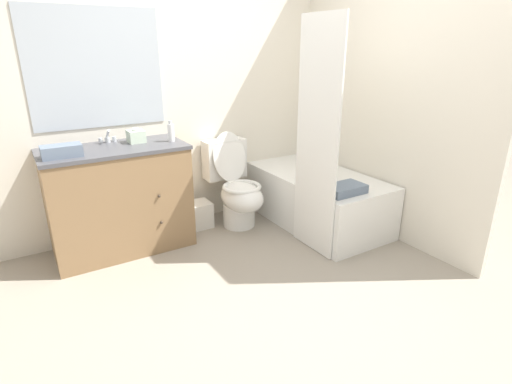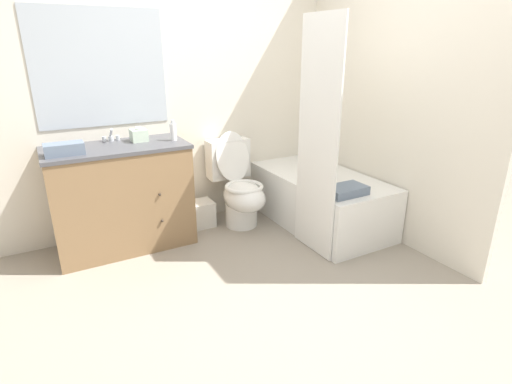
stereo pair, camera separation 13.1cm
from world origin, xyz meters
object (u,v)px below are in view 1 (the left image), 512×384
(bath_towel_folded, at_px, (345,189))
(hand_towel_folded, at_px, (62,151))
(tissue_box, at_px, (136,136))
(soap_dispenser, at_px, (171,132))
(vanity_cabinet, at_px, (120,199))
(wastebasket, at_px, (197,215))
(toilet, at_px, (236,188))
(bathtub, at_px, (317,198))
(sink_faucet, at_px, (108,139))

(bath_towel_folded, bearing_deg, hand_towel_folded, 157.06)
(tissue_box, relative_size, soap_dispenser, 0.83)
(hand_towel_folded, bearing_deg, soap_dispenser, 4.85)
(soap_dispenser, relative_size, bath_towel_folded, 0.51)
(vanity_cabinet, bearing_deg, wastebasket, 4.47)
(vanity_cabinet, relative_size, toilet, 1.26)
(toilet, xyz_separation_m, bath_towel_folded, (0.54, -0.89, 0.16))
(bathtub, xyz_separation_m, hand_towel_folded, (-2.14, 0.32, 0.69))
(tissue_box, bearing_deg, bath_towel_folded, -36.58)
(toilet, distance_m, bath_towel_folded, 1.05)
(bathtub, height_order, bath_towel_folded, bath_towel_folded)
(hand_towel_folded, xyz_separation_m, bath_towel_folded, (1.99, -0.84, -0.41))
(wastebasket, height_order, soap_dispenser, soap_dispenser)
(vanity_cabinet, bearing_deg, sink_faucet, 90.00)
(wastebasket, relative_size, hand_towel_folded, 0.93)
(sink_faucet, bearing_deg, vanity_cabinet, -90.00)
(hand_towel_folded, relative_size, bath_towel_folded, 0.81)
(sink_faucet, height_order, wastebasket, sink_faucet)
(vanity_cabinet, height_order, wastebasket, vanity_cabinet)
(bathtub, relative_size, hand_towel_folded, 5.23)
(toilet, relative_size, tissue_box, 6.15)
(sink_faucet, relative_size, hand_towel_folded, 0.52)
(tissue_box, xyz_separation_m, bath_towel_folded, (1.40, -1.04, -0.41))
(wastebasket, height_order, bath_towel_folded, bath_towel_folded)
(soap_dispenser, bearing_deg, bathtub, -17.05)
(vanity_cabinet, bearing_deg, bathtub, -14.11)
(vanity_cabinet, height_order, toilet, vanity_cabinet)
(vanity_cabinet, distance_m, wastebasket, 0.78)
(wastebasket, distance_m, tissue_box, 0.96)
(bath_towel_folded, bearing_deg, bathtub, 73.94)
(vanity_cabinet, distance_m, hand_towel_folded, 0.63)
(toilet, xyz_separation_m, wastebasket, (-0.36, 0.13, -0.24))
(wastebasket, bearing_deg, sink_faucet, 169.98)
(wastebasket, xyz_separation_m, tissue_box, (-0.50, 0.02, 0.82))
(sink_faucet, xyz_separation_m, bath_towel_folded, (1.61, -1.14, -0.40))
(vanity_cabinet, xyz_separation_m, bathtub, (1.76, -0.44, -0.20))
(tissue_box, height_order, hand_towel_folded, tissue_box)
(toilet, distance_m, bathtub, 0.79)
(tissue_box, bearing_deg, wastebasket, -2.43)
(toilet, relative_size, soap_dispenser, 5.11)
(wastebasket, distance_m, bath_towel_folded, 1.42)
(toilet, xyz_separation_m, soap_dispenser, (-0.60, 0.03, 0.60))
(vanity_cabinet, xyz_separation_m, wastebasket, (0.71, 0.06, -0.33))
(vanity_cabinet, relative_size, hand_towel_folded, 4.10)
(vanity_cabinet, height_order, bathtub, vanity_cabinet)
(vanity_cabinet, bearing_deg, tissue_box, 20.09)
(sink_faucet, relative_size, bathtub, 0.10)
(toilet, distance_m, wastebasket, 0.45)
(vanity_cabinet, relative_size, sink_faucet, 7.89)
(vanity_cabinet, relative_size, soap_dispenser, 6.45)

